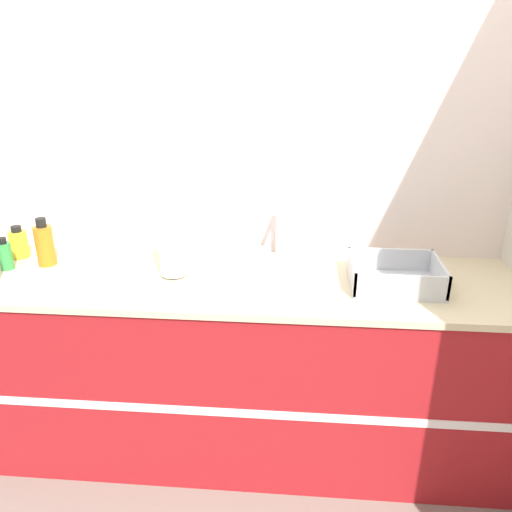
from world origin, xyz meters
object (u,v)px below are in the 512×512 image
Objects in this scene: bottle_amber at (45,244)px; paper_towel_roll at (172,245)px; dish_rack at (395,278)px; sink at (278,268)px; bottle_green at (5,255)px; bottle_yellow at (19,243)px.

paper_towel_roll is at bearing -6.53° from bottle_amber.
dish_rack is 1.66× the size of bottle_amber.
sink is at bearing 8.57° from paper_towel_roll.
bottle_green is at bearing 179.62° from paper_towel_roll.
bottle_yellow is (-0.01, 0.14, 0.00)m from bottle_green.
dish_rack is 2.49× the size of bottle_green.
paper_towel_roll is 0.76× the size of dish_rack.
bottle_amber reaches higher than dish_rack.
sink is 3.24× the size of bottle_green.
bottle_green is at bearing -177.04° from sink.
bottle_green is at bearing -84.56° from bottle_yellow.
paper_towel_roll reaches higher than dish_rack.
bottle_green is (-0.16, -0.07, -0.03)m from bottle_amber.
dish_rack is 1.73m from bottle_green.
paper_towel_roll is 1.88× the size of bottle_green.
sink is 1.25m from bottle_yellow.
bottle_amber is at bearing 179.91° from sink.
sink is at bearing 168.80° from dish_rack.
paper_towel_roll reaches higher than bottle_green.
bottle_amber is at bearing 173.47° from paper_towel_roll.
dish_rack is 1.76m from bottle_yellow.
bottle_amber is 0.19m from bottle_yellow.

